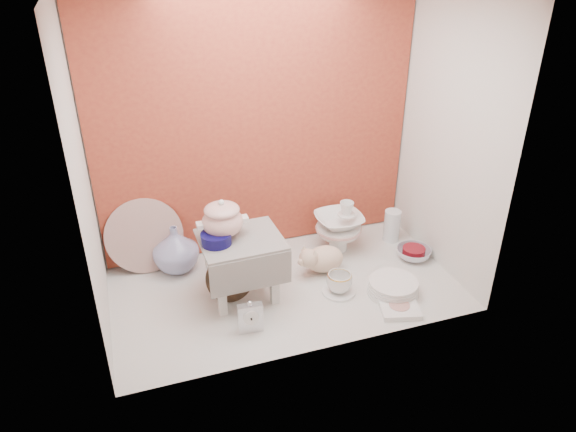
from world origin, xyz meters
name	(u,v)px	position (x,y,z in m)	size (l,w,h in m)	color
ground	(286,288)	(0.00, 0.00, 0.00)	(1.80, 1.80, 0.00)	silver
niche_shell	(273,108)	(0.00, 0.18, 0.93)	(1.86, 1.03, 1.53)	#B14A2C
step_stool	(242,267)	(-0.23, 0.01, 0.17)	(0.40, 0.35, 0.34)	silver
soup_tureen	(222,218)	(-0.31, 0.05, 0.45)	(0.24, 0.24, 0.20)	white
cobalt_bowl	(216,238)	(-0.35, 0.00, 0.37)	(0.15, 0.15, 0.06)	#0D0945
floral_platter	(144,236)	(-0.67, 0.43, 0.21)	(0.42, 0.12, 0.41)	beige
blue_white_vase	(176,249)	(-0.52, 0.36, 0.13)	(0.25, 0.25, 0.27)	white
lacquer_tray	(230,278)	(-0.29, 0.01, 0.12)	(0.25, 0.10, 0.24)	black
mantel_clock	(250,316)	(-0.27, -0.28, 0.09)	(0.12, 0.04, 0.17)	silver
plush_pig	(324,259)	(0.25, 0.08, 0.08)	(0.27, 0.19, 0.16)	beige
teacup_saucer	(339,291)	(0.25, -0.13, 0.01)	(0.18, 0.18, 0.01)	white
gold_rim_teacup	(339,282)	(0.25, -0.13, 0.06)	(0.13, 0.13, 0.10)	white
lattice_dish	(399,307)	(0.48, -0.36, 0.01)	(0.19, 0.19, 0.03)	white
dinner_plate_stack	(393,287)	(0.52, -0.22, 0.04)	(0.27, 0.27, 0.07)	white
crystal_bowl	(413,253)	(0.79, 0.04, 0.03)	(0.20, 0.20, 0.06)	silver
clear_glass_vase	(392,226)	(0.77, 0.27, 0.10)	(0.10, 0.10, 0.20)	silver
porcelain_tower	(339,226)	(0.41, 0.27, 0.16)	(0.27, 0.27, 0.31)	white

